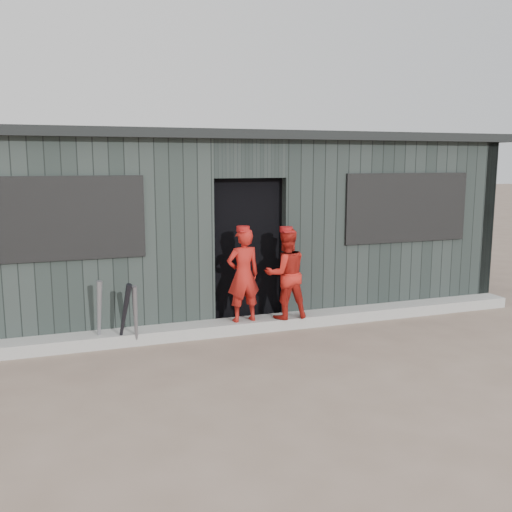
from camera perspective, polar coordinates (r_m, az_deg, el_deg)
name	(u,v)px	position (r m, az deg, el deg)	size (l,w,h in m)	color
ground	(314,378)	(6.06, 5.82, -12.05)	(80.00, 80.00, 0.00)	#725D4F
curb	(255,324)	(7.63, -0.05, -6.84)	(8.00, 0.36, 0.15)	#989793
bat_left	(99,314)	(7.07, -15.41, -5.62)	(0.07, 0.07, 0.84)	gray
bat_mid	(136,316)	(6.98, -11.96, -5.93)	(0.07, 0.07, 0.78)	slate
bat_right	(124,316)	(6.97, -13.04, -5.83)	(0.07, 0.07, 0.84)	black
player_red_left	(243,275)	(7.38, -1.29, -1.92)	(0.45, 0.29, 1.23)	#A91B14
player_red_right	(286,274)	(7.54, 2.99, -1.78)	(0.58, 0.45, 1.20)	#B21E15
player_grey_back	(281,270)	(8.21, 2.53, -1.42)	(0.65, 0.43, 1.34)	#A6A6A6
dugout	(220,221)	(8.98, -3.64, 3.50)	(8.30, 3.30, 2.62)	black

